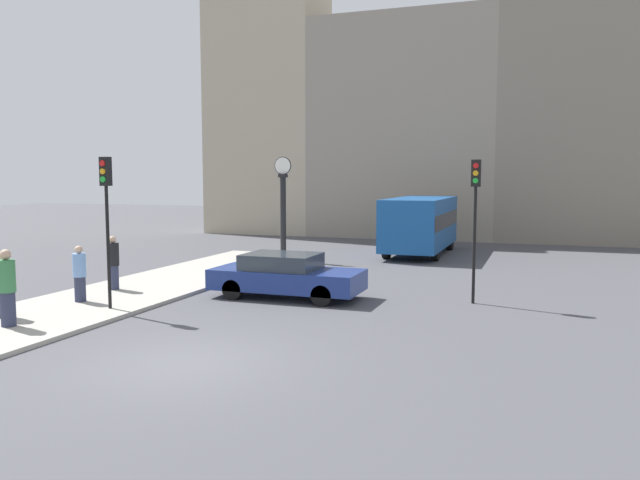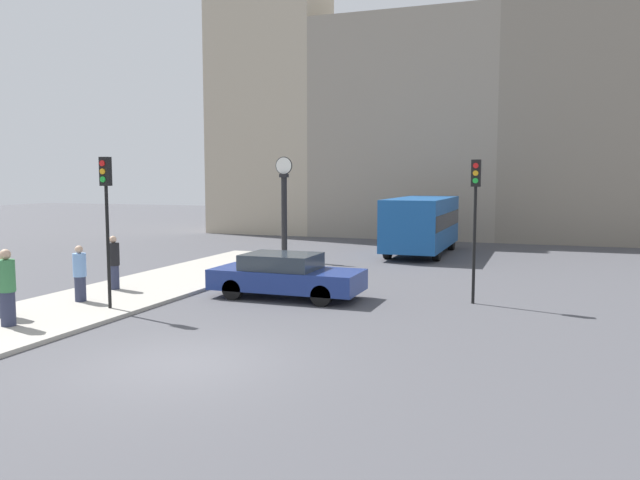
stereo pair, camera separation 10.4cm
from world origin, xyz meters
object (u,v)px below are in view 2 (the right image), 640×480
at_px(pedestrian_black_jacket, 114,263).
at_px(traffic_light_far, 475,202).
at_px(pedestrian_tan_coat, 2,286).
at_px(pedestrian_blue_stripe, 80,274).
at_px(street_clock, 284,206).
at_px(pedestrian_green_hoodie, 7,288).
at_px(bus_distant, 422,222).
at_px(traffic_light_near, 106,201).
at_px(sedan_car, 286,275).

bearing_deg(pedestrian_black_jacket, traffic_light_far, 10.92).
distance_m(pedestrian_tan_coat, pedestrian_blue_stripe, 2.31).
distance_m(street_clock, pedestrian_green_hoodie, 13.94).
height_order(bus_distant, street_clock, street_clock).
bearing_deg(pedestrian_green_hoodie, pedestrian_tan_coat, 142.79).
relative_size(traffic_light_near, pedestrian_green_hoodie, 2.21).
relative_size(street_clock, pedestrian_green_hoodie, 2.40).
height_order(sedan_car, pedestrian_blue_stripe, pedestrian_blue_stripe).
height_order(street_clock, pedestrian_tan_coat, street_clock).
xyz_separation_m(traffic_light_near, pedestrian_green_hoodie, (-0.94, -2.48, -1.97)).
bearing_deg(pedestrian_blue_stripe, pedestrian_black_jacket, 100.31).
distance_m(traffic_light_far, pedestrian_blue_stripe, 11.39).
bearing_deg(street_clock, traffic_light_far, -37.82).
relative_size(sedan_car, traffic_light_far, 1.10).
height_order(traffic_light_near, traffic_light_far, traffic_light_near).
xyz_separation_m(traffic_light_far, pedestrian_blue_stripe, (-10.46, -4.01, -2.03)).
height_order(sedan_car, pedestrian_black_jacket, pedestrian_black_jacket).
bearing_deg(pedestrian_blue_stripe, pedestrian_tan_coat, -101.73).
bearing_deg(street_clock, pedestrian_tan_coat, -99.12).
height_order(sedan_car, pedestrian_green_hoodie, pedestrian_green_hoodie).
relative_size(pedestrian_black_jacket, pedestrian_blue_stripe, 1.06).
bearing_deg(pedestrian_black_jacket, street_clock, 77.48).
xyz_separation_m(sedan_car, traffic_light_near, (-3.67, -3.47, 2.31)).
relative_size(traffic_light_near, pedestrian_blue_stripe, 2.54).
height_order(traffic_light_near, street_clock, street_clock).
height_order(pedestrian_green_hoodie, pedestrian_blue_stripe, pedestrian_green_hoodie).
height_order(bus_distant, pedestrian_tan_coat, bus_distant).
relative_size(traffic_light_near, traffic_light_far, 0.98).
height_order(pedestrian_green_hoodie, pedestrian_tan_coat, pedestrian_green_hoodie).
xyz_separation_m(sedan_car, street_clock, (-3.42, 7.88, 1.69)).
distance_m(street_clock, pedestrian_tan_coat, 13.37).
relative_size(bus_distant, traffic_light_far, 1.73).
relative_size(sedan_car, pedestrian_black_jacket, 2.68).
relative_size(bus_distant, pedestrian_green_hoodie, 3.87).
relative_size(traffic_light_far, pedestrian_black_jacket, 2.43).
relative_size(traffic_light_near, street_clock, 0.92).
distance_m(sedan_car, pedestrian_green_hoodie, 7.53).
bearing_deg(pedestrian_tan_coat, traffic_light_near, 43.70).
bearing_deg(pedestrian_blue_stripe, street_clock, 81.43).
distance_m(traffic_light_near, pedestrian_tan_coat, 3.32).
xyz_separation_m(traffic_light_far, pedestrian_green_hoodie, (-10.01, -6.97, -1.91)).
height_order(traffic_light_far, pedestrian_black_jacket, traffic_light_far).
height_order(bus_distant, traffic_light_far, traffic_light_far).
xyz_separation_m(street_clock, pedestrian_black_jacket, (-1.99, -8.94, -1.42)).
bearing_deg(pedestrian_black_jacket, pedestrian_blue_stripe, -79.69).
height_order(sedan_car, street_clock, street_clock).
xyz_separation_m(street_clock, pedestrian_green_hoodie, (-1.18, -13.83, -1.34)).
bearing_deg(bus_distant, pedestrian_black_jacket, -118.78).
bearing_deg(pedestrian_green_hoodie, street_clock, 85.12).
bearing_deg(bus_distant, pedestrian_blue_stripe, -114.52).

